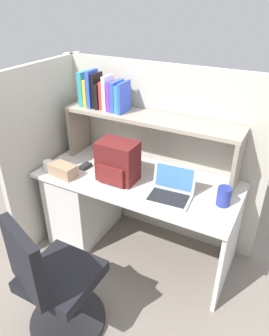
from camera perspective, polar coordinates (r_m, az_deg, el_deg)
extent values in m
plane|color=slate|center=(2.95, 0.47, -14.10)|extent=(8.00, 8.00, 0.00)
cube|color=silver|center=(2.51, 0.54, -2.19)|extent=(1.60, 0.70, 0.03)
cube|color=beige|center=(2.96, -8.99, -5.53)|extent=(0.40, 0.64, 0.70)
cube|color=beige|center=(2.54, 16.72, -13.54)|extent=(0.03, 0.64, 0.70)
cube|color=#B2ADA0|center=(2.78, 4.20, 2.50)|extent=(1.84, 0.05, 1.55)
cube|color=#B2ADA0|center=(2.89, -15.03, 2.63)|extent=(0.05, 1.06, 1.55)
cube|color=gray|center=(2.90, -9.96, 6.92)|extent=(0.03, 0.28, 0.42)
cube|color=gray|center=(2.38, 18.00, 0.57)|extent=(0.03, 0.28, 0.42)
cube|color=gray|center=(2.47, 2.77, 8.90)|extent=(1.44, 0.28, 0.03)
cube|color=teal|center=(2.72, -8.98, 13.94)|extent=(0.04, 0.14, 0.28)
cube|color=yellow|center=(2.71, -8.07, 13.36)|extent=(0.03, 0.16, 0.22)
cube|color=blue|center=(2.67, -7.59, 13.95)|extent=(0.03, 0.14, 0.30)
cube|color=black|center=(2.66, -6.69, 13.71)|extent=(0.02, 0.14, 0.28)
cube|color=black|center=(2.65, -6.01, 12.88)|extent=(0.03, 0.16, 0.20)
cube|color=red|center=(2.63, -5.40, 12.98)|extent=(0.03, 0.14, 0.22)
cube|color=white|center=(2.59, -4.85, 13.32)|extent=(0.03, 0.13, 0.27)
cube|color=purple|center=(2.59, -3.97, 12.82)|extent=(0.02, 0.16, 0.22)
cube|color=blue|center=(2.57, -3.20, 12.83)|extent=(0.04, 0.17, 0.24)
cube|color=teal|center=(2.55, -2.38, 12.48)|extent=(0.04, 0.17, 0.22)
cube|color=blue|center=(2.52, -1.87, 12.58)|extent=(0.02, 0.17, 0.24)
cube|color=#B7BABF|center=(2.27, 6.16, -5.40)|extent=(0.33, 0.24, 0.02)
cube|color=black|center=(2.26, 6.09, -5.30)|extent=(0.29, 0.19, 0.00)
cube|color=#B7BABF|center=(2.31, 7.20, -1.63)|extent=(0.31, 0.08, 0.20)
cube|color=#3F72CC|center=(2.30, 7.15, -1.72)|extent=(0.27, 0.06, 0.16)
cube|color=#591919|center=(2.42, -3.01, 1.24)|extent=(0.30, 0.20, 0.32)
cube|color=maroon|center=(2.38, -4.26, -1.33)|extent=(0.22, 0.04, 0.14)
cube|color=#262628|center=(2.67, -8.82, 0.34)|extent=(0.07, 0.11, 0.03)
cylinder|color=white|center=(2.69, -15.28, 0.44)|extent=(0.08, 0.08, 0.08)
cube|color=#9E7F60|center=(2.58, -12.72, -0.38)|extent=(0.23, 0.14, 0.10)
cylinder|color=navy|center=(2.26, 15.77, -4.93)|extent=(0.10, 0.10, 0.14)
cylinder|color=black|center=(2.50, -11.79, -25.06)|extent=(0.52, 0.52, 0.04)
cylinder|color=#262628|center=(2.32, -12.40, -21.82)|extent=(0.05, 0.05, 0.41)
cube|color=black|center=(2.17, -13.00, -18.40)|extent=(0.44, 0.44, 0.08)
cube|color=black|center=(1.94, -19.20, -15.65)|extent=(0.40, 0.20, 0.44)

